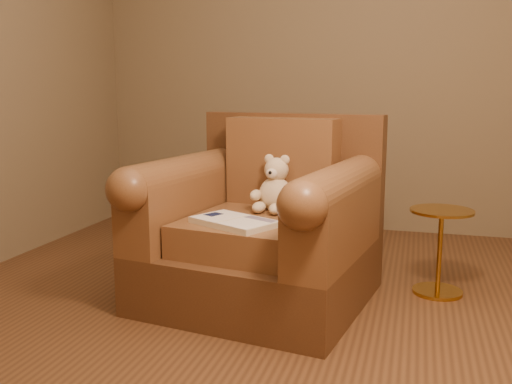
# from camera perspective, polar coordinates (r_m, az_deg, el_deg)

# --- Properties ---
(floor) EXTENTS (4.00, 4.00, 0.00)m
(floor) POSITION_cam_1_polar(r_m,az_deg,el_deg) (2.90, 2.70, -12.52)
(floor) COLOR brown
(floor) RESTS_ON ground
(armchair) EXTENTS (1.25, 1.20, 0.99)m
(armchair) POSITION_cam_1_polar(r_m,az_deg,el_deg) (3.07, 0.66, -3.74)
(armchair) COLOR #54331C
(armchair) RESTS_ON floor
(teddy_bear) EXTENTS (0.23, 0.26, 0.31)m
(teddy_bear) POSITION_cam_1_polar(r_m,az_deg,el_deg) (3.10, 1.85, 0.28)
(teddy_bear) COLOR beige
(teddy_bear) RESTS_ON armchair
(guidebook) EXTENTS (0.46, 0.39, 0.03)m
(guidebook) POSITION_cam_1_polar(r_m,az_deg,el_deg) (2.78, -2.23, -3.00)
(guidebook) COLOR beige
(guidebook) RESTS_ON armchair
(side_table) EXTENTS (0.34, 0.34, 0.48)m
(side_table) POSITION_cam_1_polar(r_m,az_deg,el_deg) (3.31, 17.90, -5.41)
(side_table) COLOR #B98732
(side_table) RESTS_ON floor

